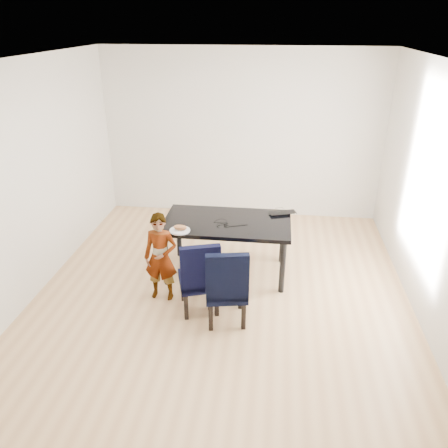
# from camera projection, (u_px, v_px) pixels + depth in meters

# --- Properties ---
(floor) EXTENTS (4.50, 5.00, 0.01)m
(floor) POSITION_uv_depth(u_px,v_px,m) (222.00, 293.00, 5.37)
(floor) COLOR tan
(floor) RESTS_ON ground
(ceiling) EXTENTS (4.50, 5.00, 0.01)m
(ceiling) POSITION_uv_depth(u_px,v_px,m) (221.00, 60.00, 4.21)
(ceiling) COLOR white
(ceiling) RESTS_ON wall_back
(wall_back) EXTENTS (4.50, 0.01, 2.70)m
(wall_back) POSITION_uv_depth(u_px,v_px,m) (242.00, 135.00, 7.04)
(wall_back) COLOR silver
(wall_back) RESTS_ON ground
(wall_front) EXTENTS (4.50, 0.01, 2.70)m
(wall_front) POSITION_uv_depth(u_px,v_px,m) (167.00, 344.00, 2.55)
(wall_front) COLOR white
(wall_front) RESTS_ON ground
(wall_left) EXTENTS (0.01, 5.00, 2.70)m
(wall_left) POSITION_uv_depth(u_px,v_px,m) (29.00, 182.00, 5.04)
(wall_left) COLOR silver
(wall_left) RESTS_ON ground
(wall_right) EXTENTS (0.01, 5.00, 2.70)m
(wall_right) POSITION_uv_depth(u_px,v_px,m) (436.00, 200.00, 4.54)
(wall_right) COLOR silver
(wall_right) RESTS_ON ground
(dining_table) EXTENTS (1.60, 0.90, 0.75)m
(dining_table) POSITION_uv_depth(u_px,v_px,m) (227.00, 247.00, 5.66)
(dining_table) COLOR black
(dining_table) RESTS_ON floor
(chair_left) EXTENTS (0.55, 0.57, 0.91)m
(chair_left) POSITION_uv_depth(u_px,v_px,m) (199.00, 274.00, 4.91)
(chair_left) COLOR black
(chair_left) RESTS_ON floor
(chair_right) EXTENTS (0.52, 0.54, 0.93)m
(chair_right) POSITION_uv_depth(u_px,v_px,m) (226.00, 284.00, 4.72)
(chair_right) COLOR black
(chair_right) RESTS_ON floor
(child) EXTENTS (0.41, 0.28, 1.09)m
(child) POSITION_uv_depth(u_px,v_px,m) (161.00, 257.00, 5.08)
(child) COLOR red
(child) RESTS_ON floor
(plate) EXTENTS (0.29, 0.29, 0.01)m
(plate) POSITION_uv_depth(u_px,v_px,m) (180.00, 230.00, 5.24)
(plate) COLOR silver
(plate) RESTS_ON dining_table
(sandwich) EXTENTS (0.18, 0.12, 0.07)m
(sandwich) POSITION_uv_depth(u_px,v_px,m) (180.00, 227.00, 5.22)
(sandwich) COLOR #A26439
(sandwich) RESTS_ON plate
(laptop) EXTENTS (0.40, 0.33, 0.03)m
(laptop) POSITION_uv_depth(u_px,v_px,m) (281.00, 212.00, 5.73)
(laptop) COLOR black
(laptop) RESTS_ON dining_table
(cable_tangle) EXTENTS (0.18, 0.18, 0.01)m
(cable_tangle) POSITION_uv_depth(u_px,v_px,m) (223.00, 226.00, 5.37)
(cable_tangle) COLOR black
(cable_tangle) RESTS_ON dining_table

